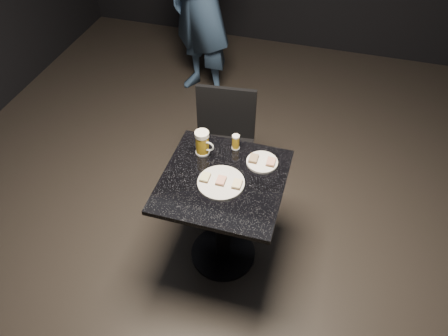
{
  "coord_description": "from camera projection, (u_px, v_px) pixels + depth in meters",
  "views": [
    {
      "loc": [
        0.49,
        -1.65,
        2.55
      ],
      "look_at": [
        0.0,
        0.02,
        0.82
      ],
      "focal_mm": 35.0,
      "sensor_mm": 36.0,
      "label": 1
    }
  ],
  "objects": [
    {
      "name": "beer_mug",
      "position": [
        203.0,
        143.0,
        2.59
      ],
      "size": [
        0.12,
        0.09,
        0.16
      ],
      "color": "silver",
      "rests_on": "table"
    },
    {
      "name": "beer_tumbler",
      "position": [
        236.0,
        142.0,
        2.64
      ],
      "size": [
        0.05,
        0.05,
        0.1
      ],
      "color": "silver",
      "rests_on": "table"
    },
    {
      "name": "canapes_on_plate_small",
      "position": [
        262.0,
        160.0,
        2.56
      ],
      "size": [
        0.15,
        0.07,
        0.02
      ],
      "color": "#4C3521",
      "rests_on": "plate_small"
    },
    {
      "name": "plate_small",
      "position": [
        262.0,
        162.0,
        2.58
      ],
      "size": [
        0.19,
        0.19,
        0.01
      ],
      "primitive_type": "cylinder",
      "color": "white",
      "rests_on": "table"
    },
    {
      "name": "canapes_on_plate_large",
      "position": [
        221.0,
        181.0,
        2.45
      ],
      "size": [
        0.24,
        0.07,
        0.02
      ],
      "color": "#4C3521",
      "rests_on": "plate_large"
    },
    {
      "name": "floor",
      "position": [
        223.0,
        254.0,
        3.02
      ],
      "size": [
        6.0,
        6.0,
        0.0
      ],
      "primitive_type": "plane",
      "color": "black",
      "rests_on": "ground"
    },
    {
      "name": "plate_large",
      "position": [
        221.0,
        183.0,
        2.46
      ],
      "size": [
        0.27,
        0.27,
        0.01
      ],
      "primitive_type": "cylinder",
      "color": "silver",
      "rests_on": "table"
    },
    {
      "name": "table",
      "position": [
        223.0,
        206.0,
        2.66
      ],
      "size": [
        0.7,
        0.7,
        0.75
      ],
      "color": "black",
      "rests_on": "floor"
    },
    {
      "name": "chair",
      "position": [
        223.0,
        142.0,
        3.09
      ],
      "size": [
        0.46,
        0.46,
        0.88
      ],
      "color": "black",
      "rests_on": "floor"
    }
  ]
}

